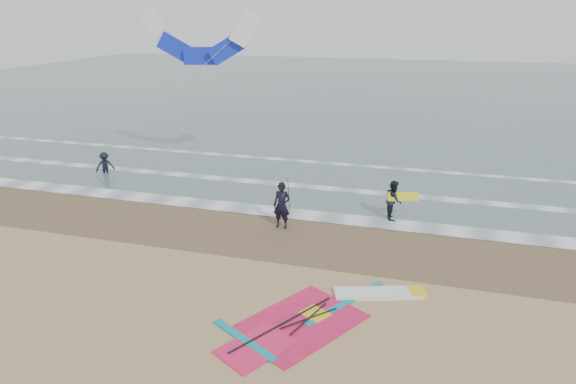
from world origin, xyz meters
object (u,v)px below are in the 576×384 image
(person_standing, at_px, (282,205))
(windsurf_rig, at_px, (323,315))
(person_wading, at_px, (104,160))
(person_walking, at_px, (393,200))
(surf_kite, at_px, (200,42))

(person_standing, bearing_deg, windsurf_rig, -59.76)
(windsurf_rig, bearing_deg, person_wading, 144.49)
(person_walking, height_order, surf_kite, surf_kite)
(person_walking, distance_m, surf_kite, 13.19)
(person_walking, bearing_deg, person_standing, 105.58)
(person_standing, height_order, person_wading, person_standing)
(person_walking, relative_size, surf_kite, 0.20)
(surf_kite, bearing_deg, windsurf_rig, -52.99)
(person_walking, xyz_separation_m, person_wading, (-15.92, 2.23, -0.08))
(windsurf_rig, relative_size, person_wading, 3.79)
(surf_kite, bearing_deg, person_walking, -22.30)
(windsurf_rig, distance_m, person_wading, 18.04)
(windsurf_rig, relative_size, surf_kite, 0.70)
(windsurf_rig, xyz_separation_m, person_wading, (-14.67, 10.47, 0.75))
(person_walking, height_order, person_wading, person_walking)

